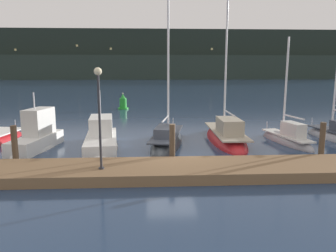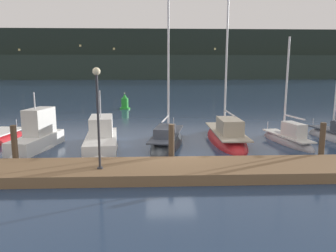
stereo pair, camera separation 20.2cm
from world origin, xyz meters
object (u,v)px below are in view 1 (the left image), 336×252
(sailboat_berth_8, at_px, (336,138))
(channel_buoy, at_px, (123,103))
(motorboat_berth_4, at_px, (101,142))
(motorboat_berth_3, at_px, (37,141))
(sailboat_berth_5, at_px, (167,143))
(sailboat_berth_6, at_px, (226,138))
(dock_lamppost, at_px, (99,102))
(sailboat_berth_7, at_px, (287,140))

(sailboat_berth_8, height_order, channel_buoy, sailboat_berth_8)
(motorboat_berth_4, relative_size, sailboat_berth_8, 0.86)
(sailboat_berth_8, bearing_deg, motorboat_berth_3, -175.82)
(sailboat_berth_5, relative_size, sailboat_berth_8, 1.48)
(motorboat_berth_4, height_order, sailboat_berth_6, sailboat_berth_6)
(sailboat_berth_6, distance_m, channel_buoy, 18.41)
(motorboat_berth_3, xyz_separation_m, channel_buoy, (3.45, 18.11, 0.23))
(sailboat_berth_5, xyz_separation_m, channel_buoy, (-4.02, 17.46, 0.56))
(sailboat_berth_6, relative_size, channel_buoy, 6.20)
(sailboat_berth_5, relative_size, sailboat_berth_6, 0.90)
(motorboat_berth_4, relative_size, sailboat_berth_6, 0.52)
(dock_lamppost, bearing_deg, sailboat_berth_8, 25.76)
(motorboat_berth_3, height_order, sailboat_berth_7, sailboat_berth_7)
(sailboat_berth_5, bearing_deg, sailboat_berth_6, 11.98)
(sailboat_berth_5, bearing_deg, motorboat_berth_4, -173.62)
(motorboat_berth_4, xyz_separation_m, channel_buoy, (-0.16, 17.89, 0.35))
(sailboat_berth_6, relative_size, dock_lamppost, 2.76)
(channel_buoy, bearing_deg, motorboat_berth_4, -89.48)
(sailboat_berth_5, distance_m, sailboat_berth_7, 7.46)
(motorboat_berth_4, height_order, sailboat_berth_7, sailboat_berth_7)
(sailboat_berth_5, height_order, sailboat_berth_7, sailboat_berth_5)
(sailboat_berth_6, distance_m, dock_lamppost, 10.17)
(motorboat_berth_4, bearing_deg, dock_lamppost, -81.75)
(motorboat_berth_3, bearing_deg, sailboat_berth_6, 7.36)
(motorboat_berth_4, xyz_separation_m, dock_lamppost, (0.82, -5.63, 2.90))
(motorboat_berth_3, bearing_deg, sailboat_berth_8, 4.18)
(motorboat_berth_3, relative_size, motorboat_berth_4, 0.82)
(sailboat_berth_6, bearing_deg, sailboat_berth_7, -11.36)
(sailboat_berth_8, bearing_deg, sailboat_berth_5, -176.36)
(motorboat_berth_4, height_order, channel_buoy, motorboat_berth_4)
(sailboat_berth_8, bearing_deg, sailboat_berth_7, -169.90)
(motorboat_berth_4, distance_m, dock_lamppost, 6.39)
(sailboat_berth_5, bearing_deg, sailboat_berth_8, 3.64)
(motorboat_berth_4, distance_m, sailboat_berth_7, 11.33)
(motorboat_berth_3, xyz_separation_m, sailboat_berth_6, (11.28, 1.46, -0.28))
(sailboat_berth_7, distance_m, sailboat_berth_8, 3.57)
(sailboat_berth_5, relative_size, sailboat_berth_7, 1.47)
(sailboat_berth_8, bearing_deg, dock_lamppost, -154.24)
(motorboat_berth_3, distance_m, sailboat_berth_8, 18.50)
(motorboat_berth_3, distance_m, sailboat_berth_5, 7.51)
(motorboat_berth_4, distance_m, sailboat_berth_6, 7.76)
(sailboat_berth_6, height_order, sailboat_berth_7, sailboat_berth_6)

